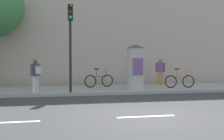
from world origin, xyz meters
TOP-DOWN VIEW (x-y plane):
  - ground_plane at (0.00, 0.00)m, footprint 80.00×80.00m
  - sidewalk_curb at (0.00, 7.00)m, footprint 36.00×4.00m
  - lane_markings at (0.00, 0.00)m, footprint 25.80×0.16m
  - building_backdrop at (0.00, 12.00)m, footprint 36.00×5.00m
  - traffic_light at (-2.06, 5.24)m, footprint 0.24×0.45m
  - poster_column at (1.47, 6.21)m, footprint 1.05×1.05m
  - pedestrian_in_dark_shirt at (3.58, 7.95)m, footprint 0.51×0.43m
  - pedestrian_near_pole at (-3.70, 5.58)m, footprint 0.51×0.52m
  - bicycle_leaning at (-0.35, 7.48)m, footprint 1.74×0.46m
  - bicycle_upright at (4.07, 6.25)m, footprint 1.77×0.12m

SIDE VIEW (x-z plane):
  - ground_plane at x=0.00m, z-range 0.00..0.00m
  - lane_markings at x=0.00m, z-range 0.00..0.01m
  - sidewalk_curb at x=0.00m, z-range 0.00..0.15m
  - bicycle_leaning at x=-0.35m, z-range -0.01..1.08m
  - bicycle_upright at x=4.07m, z-range -0.01..1.08m
  - pedestrian_in_dark_shirt at x=3.58m, z-range 0.29..1.93m
  - pedestrian_near_pole at x=-3.70m, z-range 0.30..1.92m
  - poster_column at x=1.47m, z-range 0.17..2.59m
  - traffic_light at x=-2.06m, z-range 0.88..5.08m
  - building_backdrop at x=0.00m, z-range 0.00..9.34m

